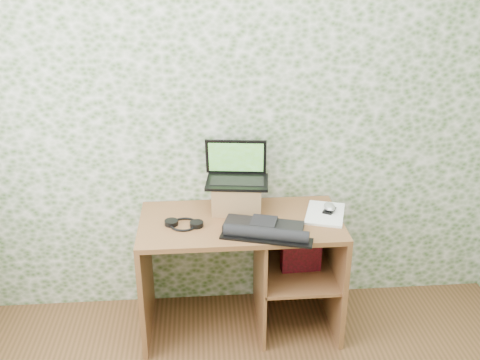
{
  "coord_description": "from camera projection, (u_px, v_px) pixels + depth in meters",
  "views": [
    {
      "loc": [
        -0.23,
        -1.36,
        2.23
      ],
      "look_at": [
        -0.01,
        1.39,
        1.03
      ],
      "focal_mm": 40.0,
      "sensor_mm": 36.0,
      "label": 1
    }
  ],
  "objects": [
    {
      "name": "mouse",
      "position": [
        329.0,
        208.0,
        3.24
      ],
      "size": [
        0.11,
        0.13,
        0.04
      ],
      "primitive_type": "ellipsoid",
      "rotation": [
        0.0,
        0.0,
        -0.56
      ],
      "color": "silver",
      "rests_on": "notepad"
    },
    {
      "name": "desk",
      "position": [
        253.0,
        256.0,
        3.31
      ],
      "size": [
        1.2,
        0.6,
        0.75
      ],
      "color": "brown",
      "rests_on": "floor"
    },
    {
      "name": "keyboard",
      "position": [
        265.0,
        230.0,
        3.01
      ],
      "size": [
        0.52,
        0.39,
        0.07
      ],
      "rotation": [
        0.0,
        0.0,
        -0.29
      ],
      "color": "black",
      "rests_on": "desk"
    },
    {
      "name": "notepad",
      "position": [
        325.0,
        214.0,
        3.23
      ],
      "size": [
        0.3,
        0.36,
        0.01
      ],
      "primitive_type": "cube",
      "rotation": [
        0.0,
        0.0,
        -0.31
      ],
      "color": "white",
      "rests_on": "desk"
    },
    {
      "name": "laptop",
      "position": [
        237.0,
        172.0,
        3.24
      ],
      "size": [
        0.4,
        0.31,
        0.25
      ],
      "rotation": [
        0.0,
        0.0,
        -0.13
      ],
      "color": "black",
      "rests_on": "riser"
    },
    {
      "name": "red_box",
      "position": [
        301.0,
        249.0,
        3.28
      ],
      "size": [
        0.25,
        0.09,
        0.29
      ],
      "primitive_type": "cube",
      "rotation": [
        0.0,
        0.0,
        0.05
      ],
      "color": "maroon",
      "rests_on": "desk"
    },
    {
      "name": "headphones",
      "position": [
        184.0,
        224.0,
        3.1
      ],
      "size": [
        0.23,
        0.19,
        0.03
      ],
      "rotation": [
        0.0,
        0.0,
        -0.21
      ],
      "color": "black",
      "rests_on": "desk"
    },
    {
      "name": "wall_back",
      "position": [
        237.0,
        116.0,
        3.23
      ],
      "size": [
        3.5,
        0.0,
        3.5
      ],
      "primitive_type": "plane",
      "rotation": [
        1.57,
        0.0,
        0.0
      ],
      "color": "silver",
      "rests_on": "ground"
    },
    {
      "name": "riser",
      "position": [
        237.0,
        197.0,
        3.26
      ],
      "size": [
        0.32,
        0.28,
        0.18
      ],
      "primitive_type": "cube",
      "rotation": [
        0.0,
        0.0,
        -0.13
      ],
      "color": "brown",
      "rests_on": "desk"
    },
    {
      "name": "pen",
      "position": [
        330.0,
        208.0,
        3.27
      ],
      "size": [
        0.07,
        0.14,
        0.01
      ],
      "primitive_type": "cylinder",
      "rotation": [
        1.57,
        0.0,
        -0.42
      ],
      "color": "black",
      "rests_on": "notepad"
    }
  ]
}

